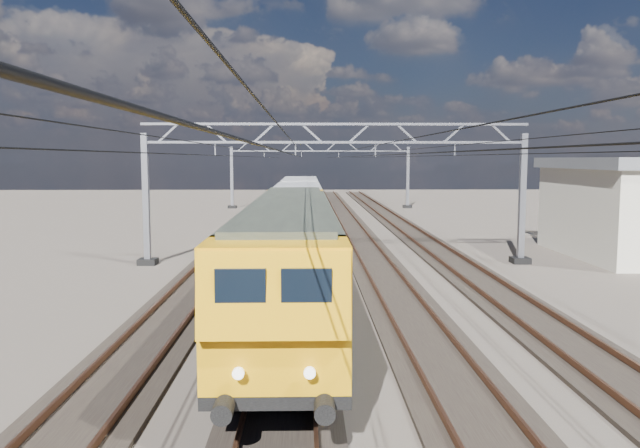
{
  "coord_description": "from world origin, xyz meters",
  "views": [
    {
      "loc": [
        -1.44,
        -27.34,
        5.34
      ],
      "look_at": [
        -0.85,
        0.61,
        2.4
      ],
      "focal_mm": 35.0,
      "sensor_mm": 36.0,
      "label": 1
    }
  ],
  "objects_px": {
    "catenary_gantry_far": "(320,172)",
    "hopper_wagon_mid": "(300,196)",
    "catenary_gantry_mid": "(335,187)",
    "hopper_wagon_lead": "(298,210)",
    "locomotive": "(290,250)"
  },
  "relations": [
    {
      "from": "catenary_gantry_mid",
      "to": "catenary_gantry_far",
      "type": "distance_m",
      "value": 36.0
    },
    {
      "from": "catenary_gantry_mid",
      "to": "hopper_wagon_lead",
      "type": "bearing_deg",
      "value": 106.58
    },
    {
      "from": "catenary_gantry_far",
      "to": "locomotive",
      "type": "relative_size",
      "value": 0.94
    },
    {
      "from": "catenary_gantry_far",
      "to": "hopper_wagon_mid",
      "type": "distance_m",
      "value": 15.3
    },
    {
      "from": "catenary_gantry_mid",
      "to": "catenary_gantry_far",
      "type": "xyz_separation_m",
      "value": [
        0.0,
        36.0,
        0.0
      ]
    },
    {
      "from": "hopper_wagon_mid",
      "to": "catenary_gantry_far",
      "type": "bearing_deg",
      "value": 82.44
    },
    {
      "from": "catenary_gantry_mid",
      "to": "hopper_wagon_lead",
      "type": "relative_size",
      "value": 1.53
    },
    {
      "from": "catenary_gantry_far",
      "to": "locomotive",
      "type": "height_order",
      "value": "catenary_gantry_far"
    },
    {
      "from": "catenary_gantry_mid",
      "to": "catenary_gantry_far",
      "type": "height_order",
      "value": "same"
    },
    {
      "from": "catenary_gantry_far",
      "to": "hopper_wagon_mid",
      "type": "bearing_deg",
      "value": -97.56
    },
    {
      "from": "catenary_gantry_mid",
      "to": "hopper_wagon_lead",
      "type": "xyz_separation_m",
      "value": [
        -2.0,
        6.72,
        -1.67
      ]
    },
    {
      "from": "catenary_gantry_far",
      "to": "hopper_wagon_mid",
      "type": "xyz_separation_m",
      "value": [
        -2.0,
        -15.08,
        -1.67
      ]
    },
    {
      "from": "hopper_wagon_lead",
      "to": "hopper_wagon_mid",
      "type": "height_order",
      "value": "same"
    },
    {
      "from": "hopper_wagon_lead",
      "to": "hopper_wagon_mid",
      "type": "relative_size",
      "value": 1.0
    },
    {
      "from": "catenary_gantry_mid",
      "to": "hopper_wagon_mid",
      "type": "relative_size",
      "value": 1.53
    }
  ]
}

